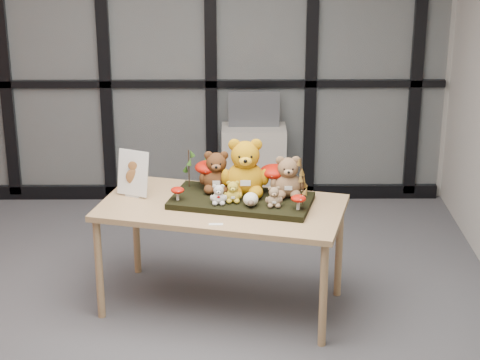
{
  "coord_description": "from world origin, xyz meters",
  "views": [
    {
      "loc": [
        0.64,
        -4.75,
        2.87
      ],
      "look_at": [
        0.68,
        0.45,
        0.93
      ],
      "focal_mm": 65.0,
      "sensor_mm": 36.0,
      "label": 1
    }
  ],
  "objects_px": {
    "diorama_tray": "(241,201)",
    "mushroom_back_left": "(209,173)",
    "mushroom_front_right": "(298,202)",
    "sign_holder": "(133,175)",
    "bear_beige_small": "(274,195)",
    "mushroom_front_left": "(178,193)",
    "bear_tan_back": "(288,174)",
    "bear_brown_medium": "(216,169)",
    "mushroom_back_right": "(274,177)",
    "display_table": "(222,214)",
    "bear_pooh_yellow": "(245,164)",
    "cabinet": "(254,167)",
    "bear_white_bow": "(219,193)",
    "bear_small_yellow": "(233,190)",
    "plush_cream_hedgehog": "(251,199)",
    "monitor": "(254,109)"
  },
  "relations": [
    {
      "from": "diorama_tray",
      "to": "bear_pooh_yellow",
      "type": "xyz_separation_m",
      "value": [
        0.03,
        0.08,
        0.23
      ]
    },
    {
      "from": "mushroom_back_left",
      "to": "plush_cream_hedgehog",
      "type": "bearing_deg",
      "value": -49.73
    },
    {
      "from": "bear_pooh_yellow",
      "to": "monitor",
      "type": "bearing_deg",
      "value": 101.25
    },
    {
      "from": "mushroom_front_right",
      "to": "sign_holder",
      "type": "xyz_separation_m",
      "value": [
        -1.08,
        0.34,
        0.06
      ]
    },
    {
      "from": "diorama_tray",
      "to": "bear_small_yellow",
      "type": "distance_m",
      "value": 0.13
    },
    {
      "from": "display_table",
      "to": "mushroom_back_right",
      "type": "relative_size",
      "value": 8.18
    },
    {
      "from": "cabinet",
      "to": "bear_white_bow",
      "type": "bearing_deg",
      "value": -98.22
    },
    {
      "from": "bear_white_bow",
      "to": "mushroom_front_left",
      "type": "height_order",
      "value": "bear_white_bow"
    },
    {
      "from": "bear_small_yellow",
      "to": "mushroom_back_right",
      "type": "xyz_separation_m",
      "value": [
        0.27,
        0.16,
        0.03
      ]
    },
    {
      "from": "diorama_tray",
      "to": "cabinet",
      "type": "xyz_separation_m",
      "value": [
        0.12,
        1.76,
        -0.4
      ]
    },
    {
      "from": "bear_brown_medium",
      "to": "cabinet",
      "type": "relative_size",
      "value": 0.42
    },
    {
      "from": "bear_beige_small",
      "to": "mushroom_front_right",
      "type": "height_order",
      "value": "bear_beige_small"
    },
    {
      "from": "diorama_tray",
      "to": "bear_tan_back",
      "type": "bearing_deg",
      "value": 22.13
    },
    {
      "from": "mushroom_front_right",
      "to": "mushroom_front_left",
      "type": "bearing_deg",
      "value": 167.75
    },
    {
      "from": "bear_beige_small",
      "to": "sign_holder",
      "type": "height_order",
      "value": "sign_holder"
    },
    {
      "from": "mushroom_front_left",
      "to": "monitor",
      "type": "xyz_separation_m",
      "value": [
        0.54,
        1.81,
        0.05
      ]
    },
    {
      "from": "diorama_tray",
      "to": "mushroom_front_right",
      "type": "height_order",
      "value": "mushroom_front_right"
    },
    {
      "from": "cabinet",
      "to": "mushroom_front_right",
      "type": "bearing_deg",
      "value": -83.12
    },
    {
      "from": "mushroom_back_left",
      "to": "monitor",
      "type": "bearing_deg",
      "value": 78.0
    },
    {
      "from": "mushroom_front_right",
      "to": "cabinet",
      "type": "relative_size",
      "value": 0.15
    },
    {
      "from": "display_table",
      "to": "diorama_tray",
      "type": "bearing_deg",
      "value": 26.57
    },
    {
      "from": "mushroom_back_right",
      "to": "bear_small_yellow",
      "type": "bearing_deg",
      "value": -149.24
    },
    {
      "from": "bear_pooh_yellow",
      "to": "cabinet",
      "type": "height_order",
      "value": "bear_pooh_yellow"
    },
    {
      "from": "plush_cream_hedgehog",
      "to": "monitor",
      "type": "distance_m",
      "value": 1.91
    },
    {
      "from": "plush_cream_hedgehog",
      "to": "mushroom_back_left",
      "type": "bearing_deg",
      "value": 144.75
    },
    {
      "from": "diorama_tray",
      "to": "mushroom_back_left",
      "type": "bearing_deg",
      "value": 153.18
    },
    {
      "from": "plush_cream_hedgehog",
      "to": "sign_holder",
      "type": "relative_size",
      "value": 0.31
    },
    {
      "from": "bear_tan_back",
      "to": "bear_small_yellow",
      "type": "height_order",
      "value": "bear_tan_back"
    },
    {
      "from": "mushroom_back_right",
      "to": "display_table",
      "type": "bearing_deg",
      "value": -159.83
    },
    {
      "from": "display_table",
      "to": "bear_white_bow",
      "type": "xyz_separation_m",
      "value": [
        -0.02,
        -0.07,
        0.18
      ]
    },
    {
      "from": "bear_pooh_yellow",
      "to": "sign_holder",
      "type": "distance_m",
      "value": 0.75
    },
    {
      "from": "bear_tan_back",
      "to": "mushroom_back_right",
      "type": "bearing_deg",
      "value": 160.48
    },
    {
      "from": "bear_beige_small",
      "to": "mushroom_back_left",
      "type": "bearing_deg",
      "value": 156.44
    },
    {
      "from": "plush_cream_hedgehog",
      "to": "cabinet",
      "type": "distance_m",
      "value": 1.95
    },
    {
      "from": "sign_holder",
      "to": "bear_beige_small",
      "type": "bearing_deg",
      "value": 6.38
    },
    {
      "from": "bear_white_bow",
      "to": "cabinet",
      "type": "xyz_separation_m",
      "value": [
        0.27,
        1.86,
        -0.49
      ]
    },
    {
      "from": "display_table",
      "to": "mushroom_back_right",
      "type": "xyz_separation_m",
      "value": [
        0.35,
        0.13,
        0.21
      ]
    },
    {
      "from": "bear_brown_medium",
      "to": "mushroom_back_right",
      "type": "height_order",
      "value": "bear_brown_medium"
    },
    {
      "from": "bear_tan_back",
      "to": "mushroom_back_right",
      "type": "relative_size",
      "value": 1.43
    },
    {
      "from": "mushroom_back_left",
      "to": "mushroom_front_left",
      "type": "relative_size",
      "value": 2.13
    },
    {
      "from": "bear_small_yellow",
      "to": "monitor",
      "type": "bearing_deg",
      "value": 99.0
    },
    {
      "from": "bear_tan_back",
      "to": "mushroom_front_right",
      "type": "relative_size",
      "value": 2.84
    },
    {
      "from": "bear_brown_medium",
      "to": "bear_beige_small",
      "type": "relative_size",
      "value": 2.06
    },
    {
      "from": "bear_small_yellow",
      "to": "cabinet",
      "type": "relative_size",
      "value": 0.22
    },
    {
      "from": "mushroom_back_left",
      "to": "mushroom_front_right",
      "type": "bearing_deg",
      "value": -34.14
    },
    {
      "from": "mushroom_front_right",
      "to": "diorama_tray",
      "type": "bearing_deg",
      "value": 150.88
    },
    {
      "from": "mushroom_back_left",
      "to": "display_table",
      "type": "bearing_deg",
      "value": -68.23
    },
    {
      "from": "mushroom_back_left",
      "to": "sign_holder",
      "type": "distance_m",
      "value": 0.5
    },
    {
      "from": "display_table",
      "to": "bear_brown_medium",
      "type": "relative_size",
      "value": 5.69
    },
    {
      "from": "bear_tan_back",
      "to": "bear_pooh_yellow",
      "type": "bearing_deg",
      "value": -173.99
    }
  ]
}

